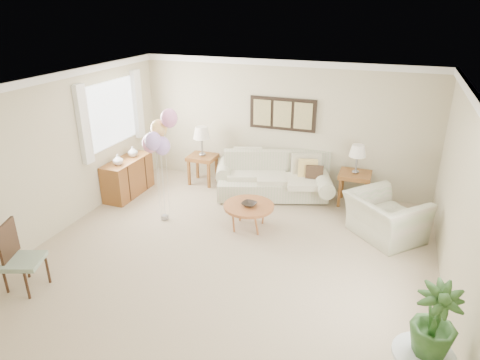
{
  "coord_description": "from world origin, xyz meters",
  "views": [
    {
      "loc": [
        2.06,
        -5.17,
        3.62
      ],
      "look_at": [
        -0.04,
        0.6,
        1.05
      ],
      "focal_mm": 32.0,
      "sensor_mm": 36.0,
      "label": 1
    }
  ],
  "objects": [
    {
      "name": "ground_plane",
      "position": [
        0.0,
        0.0,
        0.0
      ],
      "size": [
        6.0,
        6.0,
        0.0
      ],
      "primitive_type": "plane",
      "color": "tan"
    },
    {
      "name": "room_shell",
      "position": [
        -0.11,
        0.09,
        1.63
      ],
      "size": [
        6.04,
        6.04,
        2.6
      ],
      "color": "#BEB490",
      "rests_on": "ground"
    },
    {
      "name": "wall_art_triptych",
      "position": [
        0.0,
        2.96,
        1.55
      ],
      "size": [
        1.35,
        0.06,
        0.65
      ],
      "color": "black",
      "rests_on": "ground"
    },
    {
      "name": "sofa",
      "position": [
        -0.01,
        2.44,
        0.34
      ],
      "size": [
        2.61,
        1.52,
        0.87
      ],
      "color": "beige",
      "rests_on": "ground"
    },
    {
      "name": "end_table_left",
      "position": [
        -1.59,
        2.55,
        0.52
      ],
      "size": [
        0.57,
        0.52,
        0.62
      ],
      "color": "brown",
      "rests_on": "ground"
    },
    {
      "name": "end_table_right",
      "position": [
        1.55,
        2.59,
        0.54
      ],
      "size": [
        0.59,
        0.53,
        0.64
      ],
      "color": "brown",
      "rests_on": "ground"
    },
    {
      "name": "lamp_left",
      "position": [
        -1.59,
        2.55,
        1.1
      ],
      "size": [
        0.35,
        0.35,
        0.62
      ],
      "color": "gray",
      "rests_on": "end_table_left"
    },
    {
      "name": "lamp_right",
      "position": [
        1.55,
        2.59,
        1.06
      ],
      "size": [
        0.31,
        0.31,
        0.55
      ],
      "color": "gray",
      "rests_on": "end_table_right"
    },
    {
      "name": "coffee_table",
      "position": [
        -0.03,
        1.0,
        0.4
      ],
      "size": [
        0.87,
        0.87,
        0.44
      ],
      "color": "#9A5A34",
      "rests_on": "ground"
    },
    {
      "name": "decor_bowl",
      "position": [
        -0.01,
        0.97,
        0.47
      ],
      "size": [
        0.29,
        0.29,
        0.06
      ],
      "primitive_type": "imported",
      "rotation": [
        0.0,
        0.0,
        -0.17
      ],
      "color": "black",
      "rests_on": "coffee_table"
    },
    {
      "name": "armchair",
      "position": [
        2.17,
        1.48,
        0.36
      ],
      "size": [
        1.48,
        1.47,
        0.72
      ],
      "primitive_type": "imported",
      "rotation": [
        0.0,
        0.0,
        2.37
      ],
      "color": "beige",
      "rests_on": "ground"
    },
    {
      "name": "potted_plant",
      "position": [
        2.67,
        -1.72,
        0.99
      ],
      "size": [
        0.44,
        0.44,
        0.73
      ],
      "primitive_type": "imported",
      "rotation": [
        0.0,
        0.0,
        0.07
      ],
      "color": "#23521A",
      "rests_on": "side_table"
    },
    {
      "name": "accent_chair",
      "position": [
        -2.38,
        -1.62,
        0.49
      ],
      "size": [
        0.6,
        0.59,
        0.95
      ],
      "color": "gray",
      "rests_on": "ground"
    },
    {
      "name": "credenza",
      "position": [
        -2.76,
        1.5,
        0.37
      ],
      "size": [
        0.46,
        1.2,
        0.74
      ],
      "color": "brown",
      "rests_on": "ground"
    },
    {
      "name": "vase_white",
      "position": [
        -2.74,
        1.21,
        0.84
      ],
      "size": [
        0.25,
        0.25,
        0.2
      ],
      "primitive_type": "imported",
      "rotation": [
        0.0,
        0.0,
        -0.39
      ],
      "color": "silver",
      "rests_on": "credenza"
    },
    {
      "name": "vase_sage",
      "position": [
        -2.74,
        1.72,
        0.84
      ],
      "size": [
        0.26,
        0.26,
        0.21
      ],
      "primitive_type": "imported",
      "rotation": [
        0.0,
        0.0,
        -0.43
      ],
      "color": "#BCBDBB",
      "rests_on": "credenza"
    },
    {
      "name": "balloon_cluster",
      "position": [
        -1.54,
        0.77,
        1.56
      ],
      "size": [
        0.58,
        0.53,
        2.02
      ],
      "color": "gray",
      "rests_on": "ground"
    }
  ]
}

